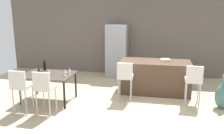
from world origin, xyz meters
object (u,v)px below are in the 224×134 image
object	(u,v)px
bar_chair_middle	(194,79)
fruit_bowl	(165,60)
wine_bottle_left	(39,73)
wine_glass_right	(65,71)
wine_glass_far	(70,70)
refrigerator	(117,51)
dining_table	(48,76)
dining_chair_far	(44,86)
wine_bottle_end	(45,66)
floor_vase	(223,96)
kitchen_island	(155,77)
dining_chair_near	(21,85)
potted_plant	(196,72)
bar_chair_left	(125,75)
wine_glass_middle	(49,71)

from	to	relation	value
bar_chair_middle	fruit_bowl	bearing A→B (deg)	127.58
wine_bottle_left	bar_chair_middle	bearing A→B (deg)	10.83
wine_glass_right	wine_glass_far	size ratio (longest dim) A/B	1.00
wine_bottle_left	refrigerator	world-z (taller)	refrigerator
dining_table	dining_chair_far	world-z (taller)	dining_chair_far
wine_bottle_left	wine_glass_right	xyz separation A→B (m)	(0.59, 0.24, 0.02)
wine_bottle_end	wine_bottle_left	distance (m)	0.69
wine_glass_far	floor_vase	distance (m)	3.86
kitchen_island	dining_chair_near	xyz separation A→B (m)	(-3.00, -2.09, 0.24)
dining_chair_near	potted_plant	bearing A→B (deg)	39.15
wine_bottle_end	wine_bottle_left	bearing A→B (deg)	-75.58
kitchen_island	dining_chair_far	world-z (taller)	dining_chair_far
wine_bottle_left	fruit_bowl	world-z (taller)	wine_bottle_left
wine_bottle_end	wine_glass_right	size ratio (longest dim) A/B	1.69
wine_bottle_left	floor_vase	xyz separation A→B (m)	(4.46, 0.66, -0.52)
dining_table	refrigerator	size ratio (longest dim) A/B	0.70
bar_chair_left	wine_bottle_end	bearing A→B (deg)	-178.59
refrigerator	potted_plant	distance (m)	2.78
dining_chair_near	dining_chair_far	bearing A→B (deg)	0.01
dining_chair_near	wine_glass_far	size ratio (longest dim) A/B	6.03
floor_vase	wine_bottle_left	bearing A→B (deg)	-171.58
fruit_bowl	dining_chair_far	bearing A→B (deg)	-141.56
wine_bottle_end	wine_glass_right	bearing A→B (deg)	-29.44
wine_glass_right	fruit_bowl	size ratio (longest dim) A/B	0.62
kitchen_island	potted_plant	xyz separation A→B (m)	(1.35, 1.45, -0.16)
dining_table	dining_chair_far	xyz separation A→B (m)	(0.29, -0.84, 0.02)
bar_chair_left	dining_chair_far	distance (m)	2.08
dining_chair_far	wine_glass_right	bearing A→B (deg)	74.88
wine_glass_right	kitchen_island	bearing A→B (deg)	30.94
bar_chair_middle	refrigerator	distance (m)	3.28
dining_chair_near	wine_glass_middle	xyz separation A→B (m)	(0.40, 0.66, 0.17)
wine_glass_far	refrigerator	size ratio (longest dim) A/B	0.09
dining_chair_near	wine_bottle_end	xyz separation A→B (m)	(0.03, 1.19, 0.16)
bar_chair_left	floor_vase	distance (m)	2.45
bar_chair_left	dining_table	xyz separation A→B (m)	(-1.96, -0.41, -0.02)
wine_bottle_left	wine_glass_middle	size ratio (longest dim) A/B	1.57
wine_glass_right	wine_glass_middle	bearing A→B (deg)	-165.02
potted_plant	wine_glass_far	bearing A→B (deg)	-143.29
fruit_bowl	dining_table	bearing A→B (deg)	-156.45
wine_bottle_left	bar_chair_left	bearing A→B (deg)	19.37
refrigerator	floor_vase	xyz separation A→B (m)	(3.03, -2.36, -0.60)
bar_chair_middle	potted_plant	world-z (taller)	bar_chair_middle
bar_chair_left	wine_glass_right	xyz separation A→B (m)	(-1.46, -0.48, 0.17)
wine_glass_middle	fruit_bowl	size ratio (longest dim) A/B	0.62
wine_bottle_end	wine_glass_far	distance (m)	0.86
bar_chair_middle	wine_glass_far	xyz separation A→B (m)	(-3.12, -0.32, 0.17)
wine_glass_right	potted_plant	xyz separation A→B (m)	(3.56, 2.77, -0.57)
wine_bottle_end	bar_chair_middle	bearing A→B (deg)	0.80
wine_bottle_left	wine_glass_right	distance (m)	0.63
dining_table	potted_plant	distance (m)	4.88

